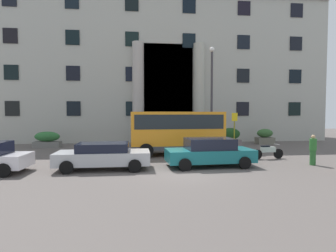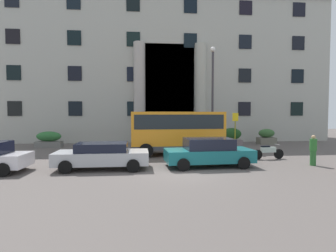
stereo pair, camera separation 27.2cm
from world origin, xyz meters
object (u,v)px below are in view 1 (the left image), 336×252
orange_minibus (177,129)px  motorcycle_near_kerb (114,153)px  lamppost_plaza_centre (212,90)px  parked_coupe_end (103,155)px  parked_compact_extra (209,152)px  hedge_planter_west (230,137)px  hedge_planter_entrance_right (265,137)px  scooter_by_planter (267,151)px  pedestrian_man_red_shirt (313,150)px  hedge_planter_far_west (159,137)px  hedge_planter_entrance_left (47,140)px  bus_stop_sign (234,127)px

orange_minibus → motorcycle_near_kerb: size_ratio=3.16×
motorcycle_near_kerb → lamppost_plaza_centre: bearing=30.1°
parked_coupe_end → lamppost_plaza_centre: size_ratio=0.57×
lamppost_plaza_centre → motorcycle_near_kerb: bearing=-142.7°
motorcycle_near_kerb → parked_compact_extra: bearing=-28.6°
hedge_planter_west → lamppost_plaza_centre: bearing=-145.5°
hedge_planter_entrance_right → motorcycle_near_kerb: (-12.65, -7.45, -0.20)m
motorcycle_near_kerb → lamppost_plaza_centre: 10.01m
scooter_by_planter → pedestrian_man_red_shirt: bearing=-59.5°
hedge_planter_far_west → parked_compact_extra: (2.02, -9.36, 0.02)m
hedge_planter_far_west → pedestrian_man_red_shirt: size_ratio=1.05×
orange_minibus → hedge_planter_entrance_right: (8.67, 5.25, -1.05)m
orange_minibus → hedge_planter_west: orange_minibus is taller
hedge_planter_entrance_left → pedestrian_man_red_shirt: 19.06m
hedge_planter_entrance_left → parked_compact_extra: bearing=-39.1°
bus_stop_sign → hedge_planter_west: (0.70, 3.05, -1.00)m
hedge_planter_entrance_left → motorcycle_near_kerb: bearing=-49.7°
parked_coupe_end → motorcycle_near_kerb: bearing=81.3°
hedge_planter_entrance_left → hedge_planter_entrance_right: bearing=1.4°
scooter_by_planter → lamppost_plaza_centre: size_ratio=0.25×
parked_compact_extra → parked_coupe_end: size_ratio=1.01×
hedge_planter_entrance_right → hedge_planter_entrance_left: hedge_planter_entrance_right is taller
hedge_planter_entrance_right → lamppost_plaza_centre: 6.99m
parked_compact_extra → hedge_planter_far_west: bearing=98.6°
scooter_by_planter → hedge_planter_entrance_right: bearing=59.4°
hedge_planter_entrance_left → parked_coupe_end: parked_coupe_end is taller
hedge_planter_west → parked_coupe_end: (-9.54, -9.09, -0.03)m
hedge_planter_west → motorcycle_near_kerb: 11.53m
orange_minibus → hedge_planter_west: size_ratio=3.31×
hedge_planter_far_west → lamppost_plaza_centre: 5.97m
hedge_planter_entrance_right → pedestrian_man_red_shirt: bearing=-101.1°
hedge_planter_entrance_left → hedge_planter_west: hedge_planter_west is taller
parked_coupe_end → scooter_by_planter: bearing=11.3°
hedge_planter_west → orange_minibus: bearing=-138.3°
hedge_planter_west → motorcycle_near_kerb: bearing=-143.3°
orange_minibus → scooter_by_planter: 5.86m
bus_stop_sign → orange_minibus: bearing=-160.1°
parked_compact_extra → parked_coupe_end: bearing=178.3°
pedestrian_man_red_shirt → scooter_by_planter: bearing=169.9°
scooter_by_planter → pedestrian_man_red_shirt: (1.55, -2.08, 0.36)m
orange_minibus → hedge_planter_entrance_left: 11.07m
hedge_planter_entrance_left → parked_compact_extra: 14.27m
hedge_planter_entrance_left → motorcycle_near_kerb: 9.18m
bus_stop_sign → parked_compact_extra: size_ratio=0.60×
bus_stop_sign → hedge_planter_far_west: (-5.44, 3.50, -0.99)m
motorcycle_near_kerb → hedge_planter_west: bearing=29.5°
hedge_planter_far_west → hedge_planter_entrance_left: 9.05m
motorcycle_near_kerb → scooter_by_planter: bearing=-8.2°
hedge_planter_west → lamppost_plaza_centre: size_ratio=0.23×
pedestrian_man_red_shirt → parked_compact_extra: bearing=-139.1°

